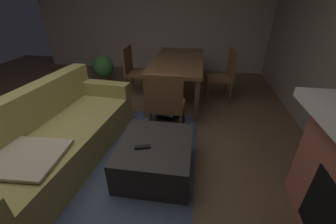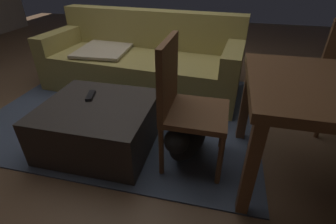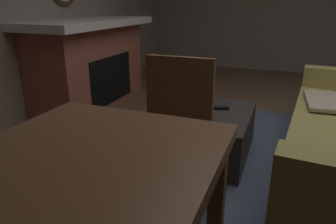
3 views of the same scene
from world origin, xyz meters
The scene contains 7 objects.
floor centered at (0.00, 0.00, 0.00)m, with size 9.09×9.09×0.00m, color brown.
area_rug centered at (0.05, -0.19, 0.01)m, with size 2.60×2.00×0.01m, color #3D475B.
fireplace centered at (-0.76, -2.40, 0.53)m, with size 1.84×0.76×1.05m.
ottoman_coffee_table centered at (0.05, -0.76, 0.19)m, with size 0.85×0.77×0.39m, color #2D2826.
tv_remote centered at (-0.05, -0.65, 0.40)m, with size 0.05×0.16×0.02m, color black.
dining_chair_west centered at (0.73, -0.77, 0.52)m, with size 0.44×0.44×0.93m.
small_dog centered at (0.76, -0.76, 0.19)m, with size 0.34×0.57×0.33m.
Camera 3 is at (2.38, -0.16, 1.24)m, focal length 32.89 mm.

